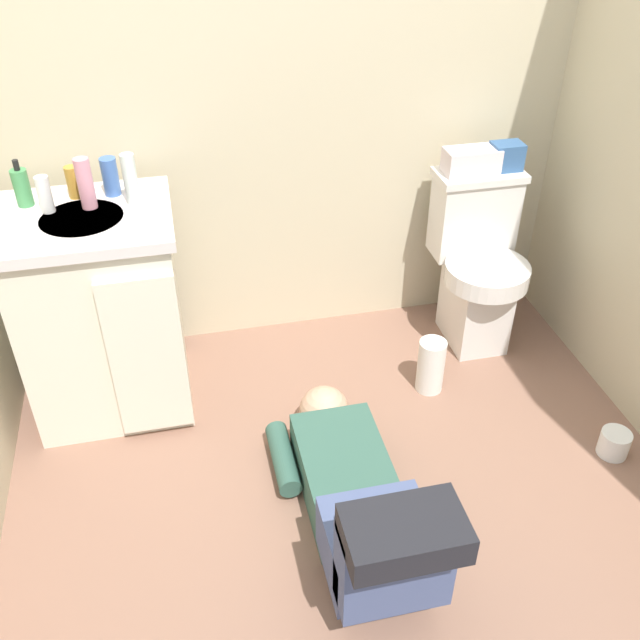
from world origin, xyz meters
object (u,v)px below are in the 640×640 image
(person_plumber, at_px, (360,501))
(bottle_white, at_px, (45,194))
(toilet, at_px, (477,264))
(bottle_blue, at_px, (110,177))
(faucet, at_px, (81,184))
(tissue_box, at_px, (471,161))
(bottle_clear, at_px, (130,179))
(paper_towel_roll, at_px, (431,366))
(toiletry_bag, at_px, (506,156))
(vanity_cabinet, at_px, (104,312))
(bottle_pink, at_px, (85,183))
(soap_dispenser, at_px, (22,187))
(bottle_amber, at_px, (74,182))
(toilet_paper_roll, at_px, (614,443))

(person_plumber, distance_m, bottle_white, 1.46)
(toilet, relative_size, bottle_blue, 5.51)
(toilet, height_order, faucet, faucet)
(tissue_box, bearing_deg, bottle_clear, -174.62)
(faucet, xyz_separation_m, paper_towel_roll, (1.24, -0.37, -0.75))
(faucet, xyz_separation_m, person_plumber, (0.76, -1.02, -0.69))
(person_plumber, distance_m, toiletry_bag, 1.52)
(faucet, bearing_deg, paper_towel_roll, -16.70)
(vanity_cabinet, distance_m, bottle_pink, 0.49)
(bottle_blue, bearing_deg, faucet, -179.87)
(toilet, distance_m, faucet, 1.62)
(tissue_box, xyz_separation_m, soap_dispenser, (-1.68, -0.06, 0.09))
(faucet, height_order, bottle_white, bottle_white)
(person_plumber, xyz_separation_m, bottle_clear, (-0.58, 0.94, 0.73))
(tissue_box, relative_size, bottle_pink, 1.23)
(bottle_amber, bearing_deg, toilet_paper_roll, -25.96)
(toiletry_bag, bearing_deg, soap_dispenser, -178.17)
(vanity_cabinet, xyz_separation_m, paper_towel_roll, (1.23, -0.23, -0.30))
(vanity_cabinet, height_order, faucet, faucet)
(bottle_pink, bearing_deg, paper_towel_roll, -13.21)
(toilet, xyz_separation_m, bottle_clear, (-1.36, -0.03, 0.54))
(faucet, distance_m, bottle_blue, 0.11)
(bottle_amber, height_order, toilet_paper_roll, bottle_amber)
(toilet_paper_roll, bearing_deg, toilet, 106.08)
(bottle_amber, relative_size, bottle_clear, 0.64)
(vanity_cabinet, height_order, tissue_box, tissue_box)
(bottle_pink, bearing_deg, bottle_blue, 48.29)
(faucet, bearing_deg, vanity_cabinet, -88.69)
(toilet, height_order, person_plumber, toilet)
(toilet, height_order, toilet_paper_roll, toilet)
(vanity_cabinet, relative_size, toilet_paper_roll, 7.45)
(bottle_clear, bearing_deg, soap_dispenser, 169.89)
(toilet, height_order, bottle_blue, bottle_blue)
(paper_towel_roll, relative_size, toilet_paper_roll, 2.13)
(soap_dispenser, height_order, bottle_white, soap_dispenser)
(faucet, distance_m, paper_towel_roll, 1.50)
(faucet, distance_m, soap_dispenser, 0.19)
(vanity_cabinet, xyz_separation_m, person_plumber, (0.75, -0.88, -0.24))
(faucet, height_order, toilet_paper_roll, faucet)
(bottle_white, bearing_deg, faucet, 38.78)
(bottle_blue, distance_m, toilet_paper_roll, 2.06)
(tissue_box, bearing_deg, toiletry_bag, 0.00)
(toilet, xyz_separation_m, person_plumber, (-0.78, -0.97, -0.19))
(bottle_pink, relative_size, bottle_clear, 1.00)
(faucet, distance_m, bottle_white, 0.14)
(bottle_amber, xyz_separation_m, toilet_paper_roll, (1.80, -0.87, -0.83))
(toiletry_bag, height_order, bottle_white, bottle_white)
(soap_dispenser, height_order, bottle_pink, bottle_pink)
(vanity_cabinet, distance_m, bottle_amber, 0.48)
(bottle_white, distance_m, bottle_clear, 0.29)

